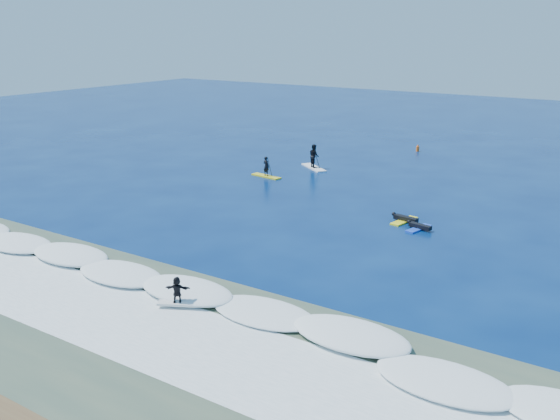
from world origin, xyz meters
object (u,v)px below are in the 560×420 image
Objects in this scene: sup_paddler_center at (314,158)px; prone_paddler_far at (419,227)px; wave_surfer at (177,292)px; sup_paddler_left at (266,170)px; prone_paddler_near at (404,219)px; marker_buoy at (418,148)px.

prone_paddler_far is (13.50, -10.72, -0.74)m from sup_paddler_center.
prone_paddler_far is 1.20× the size of wave_surfer.
sup_paddler_center reaches higher than wave_surfer.
sup_paddler_left is 1.19× the size of prone_paddler_near.
sup_paddler_left reaches higher than wave_surfer.
wave_surfer is at bearing -83.25° from marker_buoy.
sup_paddler_left is 16.17m from prone_paddler_far.
sup_paddler_center reaches higher than prone_paddler_far.
marker_buoy is (-7.73, 21.58, 0.15)m from prone_paddler_near.
prone_paddler_near is (13.74, -5.02, -0.43)m from sup_paddler_left.
prone_paddler_near is (12.21, -9.80, -0.72)m from sup_paddler_center.
sup_paddler_left is 3.88× the size of marker_buoy.
prone_paddler_near is 1.58m from prone_paddler_far.
wave_surfer is (-4.50, -15.73, 0.58)m from prone_paddler_far.
marker_buoy is at bearing 78.86° from sup_paddler_left.
sup_paddler_left is at bearing 88.22° from wave_surfer.
wave_surfer is (-3.21, -16.65, 0.56)m from prone_paddler_near.
sup_paddler_left is at bearing 80.49° from prone_paddler_far.
sup_paddler_center is 27.94m from wave_surfer.
prone_paddler_near is at bearing 66.59° from prone_paddler_far.
wave_surfer is (9.00, -26.45, -0.15)m from sup_paddler_center.
wave_surfer is at bearing 178.80° from prone_paddler_near.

